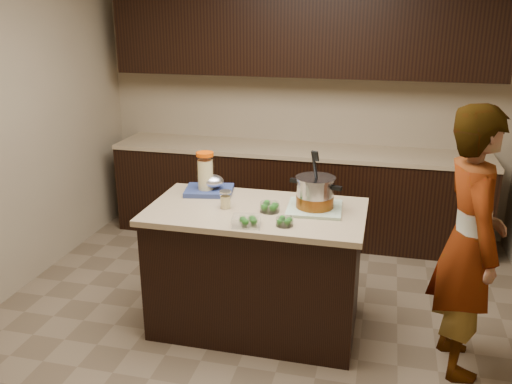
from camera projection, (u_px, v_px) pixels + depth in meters
ground_plane at (256, 324)px, 3.94m from camera, size 4.00×4.00×0.00m
room_shell at (256, 87)px, 3.38m from camera, size 4.04×4.04×2.72m
back_cabinets at (299, 143)px, 5.23m from camera, size 3.60×0.63×2.33m
island at (256, 269)px, 3.79m from camera, size 1.46×0.81×0.90m
dish_towel at (315, 208)px, 3.63m from camera, size 0.38×0.38×0.02m
stock_pot at (315, 194)px, 3.60m from camera, size 0.36×0.34×0.38m
lemonade_pitcher at (205, 175)px, 3.91m from camera, size 0.16×0.16×0.30m
mason_jar at (225, 200)px, 3.65m from camera, size 0.09×0.09×0.13m
broccoli_tub_left at (270, 207)px, 3.59m from camera, size 0.17×0.17×0.06m
broccoli_tub_right at (285, 222)px, 3.36m from camera, size 0.14×0.14×0.05m
broccoli_tub_rect at (247, 222)px, 3.36m from camera, size 0.19×0.15×0.06m
blue_tray at (210, 187)px, 3.95m from camera, size 0.39×0.33×0.13m
person at (469, 243)px, 3.25m from camera, size 0.50×0.68×1.69m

